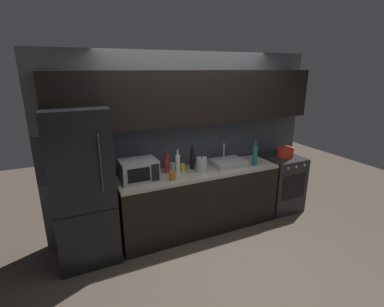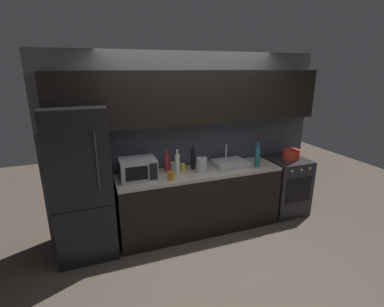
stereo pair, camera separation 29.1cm
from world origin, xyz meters
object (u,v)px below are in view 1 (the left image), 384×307
object	(u,v)px
refrigerator	(83,187)
oven_range	(280,183)
microwave	(139,170)
wine_bottle_red	(167,164)
mug_yellow	(182,167)
cooking_pot	(285,152)
wine_bottle_white	(178,164)
wine_bottle_dark	(192,159)
mug_clear	(172,166)
kettle	(202,165)
mug_amber	(172,176)
wine_bottle_teal	(255,155)

from	to	relation	value
refrigerator	oven_range	size ratio (longest dim) A/B	2.08
microwave	wine_bottle_red	distance (m)	0.43
mug_yellow	cooking_pot	bearing A→B (deg)	-3.01
oven_range	wine_bottle_white	bearing A→B (deg)	179.32
wine_bottle_dark	mug_yellow	distance (m)	0.19
oven_range	mug_yellow	xyz separation A→B (m)	(-1.72, 0.09, 0.50)
mug_clear	mug_yellow	bearing A→B (deg)	-48.25
kettle	cooking_pot	xyz separation A→B (m)	(1.54, 0.06, -0.03)
oven_range	wine_bottle_white	size ratio (longest dim) A/B	2.67
wine_bottle_dark	cooking_pot	xyz separation A→B (m)	(1.60, -0.12, -0.07)
refrigerator	wine_bottle_dark	bearing A→B (deg)	4.61
microwave	cooking_pot	bearing A→B (deg)	-0.44
wine_bottle_red	mug_yellow	size ratio (longest dim) A/B	3.08
kettle	wine_bottle_white	world-z (taller)	wine_bottle_white
wine_bottle_red	mug_amber	distance (m)	0.29
wine_bottle_dark	mug_amber	size ratio (longest dim) A/B	3.31
wine_bottle_dark	wine_bottle_teal	xyz separation A→B (m)	(0.90, -0.25, 0.01)
mug_yellow	mug_amber	size ratio (longest dim) A/B	1.01
wine_bottle_red	wine_bottle_teal	bearing A→B (deg)	-10.95
wine_bottle_red	mug_amber	size ratio (longest dim) A/B	3.11
wine_bottle_teal	cooking_pot	bearing A→B (deg)	10.29
wine_bottle_teal	mug_yellow	xyz separation A→B (m)	(-1.06, 0.22, -0.10)
mug_clear	cooking_pot	xyz separation A→B (m)	(1.87, -0.21, 0.03)
mug_yellow	wine_bottle_white	bearing A→B (deg)	-143.92
wine_bottle_dark	oven_range	bearing A→B (deg)	-4.43
kettle	wine_bottle_white	bearing A→B (deg)	166.60
wine_bottle_teal	mug_amber	distance (m)	1.31
wine_bottle_teal	mug_yellow	world-z (taller)	wine_bottle_teal
cooking_pot	mug_amber	bearing A→B (deg)	-175.59
refrigerator	mug_yellow	xyz separation A→B (m)	(1.31, 0.09, 0.02)
kettle	wine_bottle_white	size ratio (longest dim) A/B	0.69
microwave	oven_range	bearing A→B (deg)	-0.48
refrigerator	mug_yellow	bearing A→B (deg)	4.05
microwave	wine_bottle_teal	distance (m)	1.70
refrigerator	kettle	world-z (taller)	refrigerator
refrigerator	cooking_pot	size ratio (longest dim) A/B	7.08
wine_bottle_teal	mug_amber	size ratio (longest dim) A/B	3.49
refrigerator	wine_bottle_teal	distance (m)	2.38
mug_amber	mug_yellow	bearing A→B (deg)	45.08
wine_bottle_dark	wine_bottle_white	size ratio (longest dim) A/B	1.02
refrigerator	microwave	distance (m)	0.69
kettle	microwave	bearing A→B (deg)	174.99
cooking_pot	wine_bottle_red	bearing A→B (deg)	176.53
kettle	mug_amber	world-z (taller)	kettle
oven_range	mug_yellow	world-z (taller)	mug_yellow
oven_range	microwave	world-z (taller)	microwave
microwave	wine_bottle_dark	world-z (taller)	wine_bottle_dark
refrigerator	wine_bottle_red	distance (m)	1.11
wine_bottle_teal	mug_yellow	distance (m)	1.09
kettle	wine_bottle_dark	distance (m)	0.19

